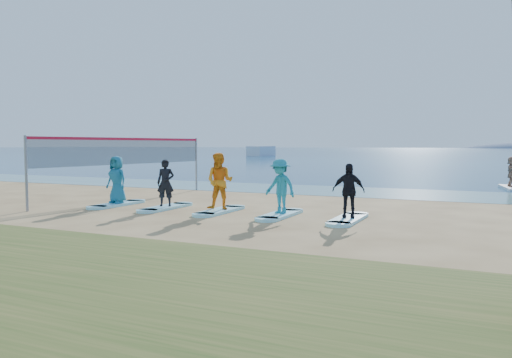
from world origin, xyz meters
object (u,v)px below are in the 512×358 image
at_px(paddleboarder, 512,172).
at_px(surfboard_0, 117,204).
at_px(student_3, 280,186).
at_px(student_2, 220,181).
at_px(surfboard_4, 348,219).
at_px(volleyball_net, 127,152).
at_px(student_1, 166,183).
at_px(surfboard_2, 220,211).
at_px(boat_offshore_a, 261,156).
at_px(paddleboard, 511,188).
at_px(surfboard_3, 280,215).
at_px(student_4, 348,191).
at_px(surfboard_1, 166,207).
at_px(student_0, 117,180).

height_order(paddleboarder, surfboard_0, paddleboarder).
distance_m(surfboard_0, student_3, 6.42).
bearing_deg(student_2, surfboard_4, -8.57).
bearing_deg(volleyball_net, student_1, -31.19).
height_order(volleyball_net, surfboard_2, volleyball_net).
height_order(paddleboarder, surfboard_4, paddleboarder).
xyz_separation_m(surfboard_2, student_3, (2.12, 0.00, 0.88)).
distance_m(paddleboarder, boat_offshore_a, 71.32).
distance_m(paddleboard, boat_offshore_a, 71.31).
bearing_deg(student_1, surfboard_3, -24.40).
bearing_deg(student_2, student_4, -8.57).
bearing_deg(surfboard_2, surfboard_3, 0.00).
xyz_separation_m(paddleboard, student_1, (-11.05, -13.44, 0.83)).
height_order(surfboard_4, student_4, student_4).
xyz_separation_m(paddleboarder, student_2, (-8.93, -13.44, 0.15)).
bearing_deg(volleyball_net, paddleboarder, 38.71).
distance_m(boat_offshore_a, surfboard_2, 78.78).
xyz_separation_m(surfboard_0, surfboard_1, (2.12, 0.00, 0.00)).
distance_m(student_0, student_1, 2.12).
xyz_separation_m(volleyball_net, paddleboarder, (14.30, 11.46, -1.04)).
relative_size(boat_offshore_a, surfboard_0, 3.26).
relative_size(paddleboarder, surfboard_2, 0.67).
xyz_separation_m(paddleboarder, student_4, (-4.69, -13.44, 0.01)).
bearing_deg(surfboard_3, student_3, 0.00).
relative_size(student_2, student_4, 1.17).
height_order(surfboard_1, student_4, student_4).
bearing_deg(surfboard_3, surfboard_2, 180.00).
bearing_deg(surfboard_2, surfboard_1, 180.00).
height_order(student_0, student_4, student_0).
distance_m(student_2, student_4, 4.24).
relative_size(paddleboarder, boat_offshore_a, 0.21).
height_order(paddleboard, student_4, student_4).
height_order(paddleboard, boat_offshore_a, boat_offshore_a).
distance_m(boat_offshore_a, student_4, 80.57).
bearing_deg(paddleboard, boat_offshore_a, 115.57).
bearing_deg(surfboard_2, surfboard_0, 180.00).
bearing_deg(student_2, volleyball_net, 151.29).
bearing_deg(surfboard_3, student_4, 0.00).
height_order(surfboard_0, surfboard_2, same).
xyz_separation_m(volleyball_net, surfboard_3, (7.50, -1.97, -1.86)).
bearing_deg(student_0, student_3, 4.27).
bearing_deg(surfboard_1, student_0, 180.00).
distance_m(paddleboarder, student_1, 17.39).
bearing_deg(student_4, surfboard_3, 169.93).
height_order(student_0, student_3, student_0).
height_order(surfboard_1, surfboard_4, same).
bearing_deg(surfboard_0, volleyball_net, 120.00).
distance_m(volleyball_net, student_2, 5.80).
distance_m(surfboard_0, surfboard_1, 2.12).
bearing_deg(surfboard_0, student_1, 0.00).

